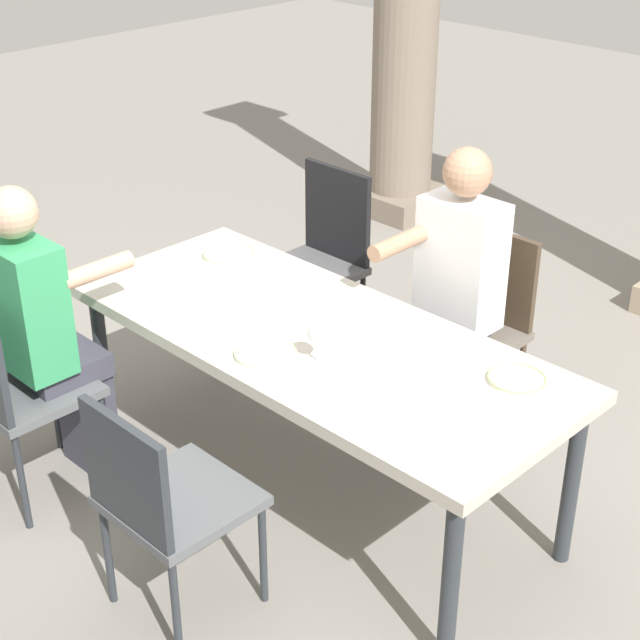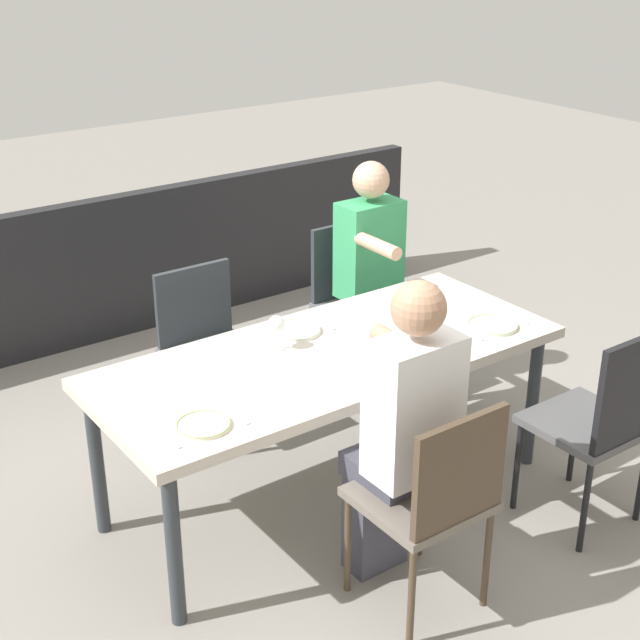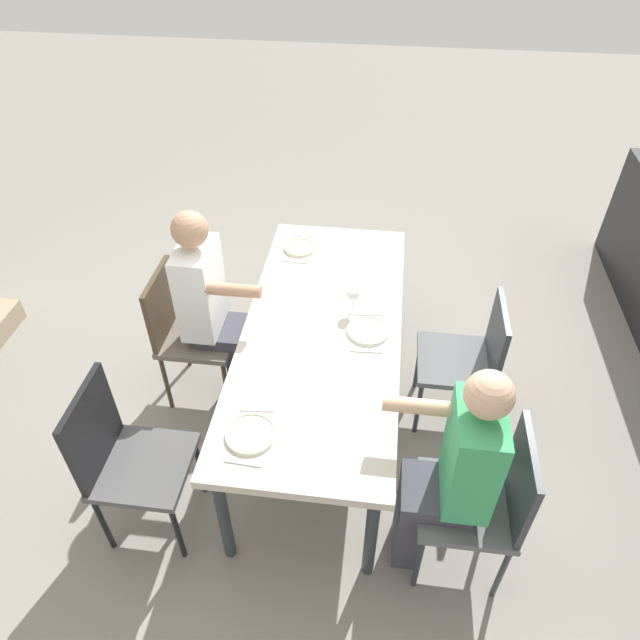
{
  "view_description": "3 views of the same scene",
  "coord_description": "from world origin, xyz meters",
  "px_view_note": "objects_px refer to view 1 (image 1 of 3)",
  "views": [
    {
      "loc": [
        2.32,
        -2.31,
        2.53
      ],
      "look_at": [
        0.1,
        -0.07,
        0.85
      ],
      "focal_mm": 55.36,
      "sensor_mm": 36.0,
      "label": 1
    },
    {
      "loc": [
        2.12,
        2.9,
        2.5
      ],
      "look_at": [
        0.02,
        -0.03,
        0.88
      ],
      "focal_mm": 51.88,
      "sensor_mm": 36.0,
      "label": 2
    },
    {
      "loc": [
        -2.33,
        -0.29,
        2.84
      ],
      "look_at": [
        -0.02,
        0.01,
        0.81
      ],
      "focal_mm": 32.3,
      "sensor_mm": 36.0,
      "label": 3
    }
  ],
  "objects_px": {
    "chair_west_south": "(10,384)",
    "plate_1": "(265,353)",
    "plate_0": "(229,254)",
    "dining_table": "(315,346)",
    "chair_mid_south": "(161,497)",
    "wine_glass_1": "(317,334)",
    "stone_column_near": "(407,7)",
    "chair_west_north": "(321,252)",
    "chair_mid_north": "(475,318)",
    "plate_2": "(517,379)",
    "diner_woman_green": "(449,295)",
    "diner_man_white": "(46,331)"
  },
  "relations": [
    {
      "from": "diner_woman_green",
      "to": "wine_glass_1",
      "type": "xyz_separation_m",
      "value": [
        0.03,
        -0.8,
        0.14
      ]
    },
    {
      "from": "plate_1",
      "to": "plate_2",
      "type": "xyz_separation_m",
      "value": [
        0.75,
        0.49,
        0.0
      ]
    },
    {
      "from": "diner_man_white",
      "to": "plate_0",
      "type": "height_order",
      "value": "diner_man_white"
    },
    {
      "from": "plate_0",
      "to": "chair_west_north",
      "type": "bearing_deg",
      "value": 94.18
    },
    {
      "from": "stone_column_near",
      "to": "chair_west_south",
      "type": "bearing_deg",
      "value": -74.26
    },
    {
      "from": "chair_mid_north",
      "to": "wine_glass_1",
      "type": "distance_m",
      "value": 1.05
    },
    {
      "from": "chair_west_north",
      "to": "chair_mid_north",
      "type": "height_order",
      "value": "chair_west_north"
    },
    {
      "from": "plate_1",
      "to": "plate_2",
      "type": "distance_m",
      "value": 0.9
    },
    {
      "from": "diner_woman_green",
      "to": "chair_mid_south",
      "type": "bearing_deg",
      "value": -89.89
    },
    {
      "from": "diner_man_white",
      "to": "plate_0",
      "type": "distance_m",
      "value": 0.91
    },
    {
      "from": "chair_mid_south",
      "to": "wine_glass_1",
      "type": "relative_size",
      "value": 5.43
    },
    {
      "from": "plate_2",
      "to": "chair_west_north",
      "type": "bearing_deg",
      "value": 158.61
    },
    {
      "from": "chair_west_south",
      "to": "plate_1",
      "type": "height_order",
      "value": "chair_west_south"
    },
    {
      "from": "dining_table",
      "to": "chair_mid_north",
      "type": "relative_size",
      "value": 2.3
    },
    {
      "from": "chair_mid_north",
      "to": "diner_woman_green",
      "type": "distance_m",
      "value": 0.27
    },
    {
      "from": "chair_mid_south",
      "to": "plate_1",
      "type": "height_order",
      "value": "chair_mid_south"
    },
    {
      "from": "wine_glass_1",
      "to": "chair_west_north",
      "type": "bearing_deg",
      "value": 134.18
    },
    {
      "from": "chair_mid_north",
      "to": "stone_column_near",
      "type": "relative_size",
      "value": 0.33
    },
    {
      "from": "chair_mid_south",
      "to": "stone_column_near",
      "type": "height_order",
      "value": "stone_column_near"
    },
    {
      "from": "chair_west_south",
      "to": "chair_mid_south",
      "type": "relative_size",
      "value": 1.05
    },
    {
      "from": "diner_woman_green",
      "to": "diner_man_white",
      "type": "distance_m",
      "value": 1.63
    },
    {
      "from": "chair_west_south",
      "to": "plate_0",
      "type": "height_order",
      "value": "chair_west_south"
    },
    {
      "from": "chair_mid_north",
      "to": "diner_woman_green",
      "type": "xyz_separation_m",
      "value": [
        -0.0,
        -0.2,
        0.18
      ]
    },
    {
      "from": "dining_table",
      "to": "plate_2",
      "type": "height_order",
      "value": "plate_2"
    },
    {
      "from": "diner_woman_green",
      "to": "diner_man_white",
      "type": "relative_size",
      "value": 1.02
    },
    {
      "from": "stone_column_near",
      "to": "plate_1",
      "type": "xyz_separation_m",
      "value": [
        1.79,
        -2.86,
        -0.62
      ]
    },
    {
      "from": "dining_table",
      "to": "chair_west_south",
      "type": "relative_size",
      "value": 2.29
    },
    {
      "from": "diner_woman_green",
      "to": "plate_0",
      "type": "bearing_deg",
      "value": -154.78
    },
    {
      "from": "chair_west_north",
      "to": "stone_column_near",
      "type": "distance_m",
      "value": 2.17
    },
    {
      "from": "plate_0",
      "to": "wine_glass_1",
      "type": "bearing_deg",
      "value": -22.27
    },
    {
      "from": "chair_west_south",
      "to": "plate_2",
      "type": "relative_size",
      "value": 4.41
    },
    {
      "from": "chair_mid_south",
      "to": "diner_woman_green",
      "type": "height_order",
      "value": "diner_woman_green"
    },
    {
      "from": "plate_1",
      "to": "wine_glass_1",
      "type": "bearing_deg",
      "value": 30.81
    },
    {
      "from": "diner_woman_green",
      "to": "plate_2",
      "type": "bearing_deg",
      "value": -33.68
    },
    {
      "from": "chair_west_north",
      "to": "diner_woman_green",
      "type": "bearing_deg",
      "value": -11.99
    },
    {
      "from": "plate_1",
      "to": "chair_mid_south",
      "type": "bearing_deg",
      "value": -76.99
    },
    {
      "from": "plate_0",
      "to": "plate_2",
      "type": "distance_m",
      "value": 1.52
    },
    {
      "from": "chair_mid_north",
      "to": "plate_0",
      "type": "xyz_separation_m",
      "value": [
        -0.9,
        -0.62,
        0.22
      ]
    },
    {
      "from": "chair_west_north",
      "to": "chair_mid_north",
      "type": "bearing_deg",
      "value": -0.31
    },
    {
      "from": "wine_glass_1",
      "to": "chair_mid_north",
      "type": "bearing_deg",
      "value": 91.7
    },
    {
      "from": "chair_west_south",
      "to": "chair_mid_north",
      "type": "distance_m",
      "value": 1.95
    },
    {
      "from": "stone_column_near",
      "to": "chair_mid_north",
      "type": "bearing_deg",
      "value": -42.52
    },
    {
      "from": "chair_mid_south",
      "to": "diner_man_white",
      "type": "xyz_separation_m",
      "value": [
        -0.94,
        0.17,
        0.19
      ]
    },
    {
      "from": "chair_mid_north",
      "to": "stone_column_near",
      "type": "distance_m",
      "value": 2.74
    },
    {
      "from": "chair_west_north",
      "to": "stone_column_near",
      "type": "relative_size",
      "value": 0.34
    },
    {
      "from": "chair_west_south",
      "to": "wine_glass_1",
      "type": "distance_m",
      "value": 1.25
    },
    {
      "from": "chair_mid_south",
      "to": "plate_2",
      "type": "distance_m",
      "value": 1.28
    },
    {
      "from": "plate_0",
      "to": "dining_table",
      "type": "bearing_deg",
      "value": -16.77
    },
    {
      "from": "diner_woman_green",
      "to": "plate_2",
      "type": "height_order",
      "value": "diner_woman_green"
    },
    {
      "from": "chair_west_south",
      "to": "diner_man_white",
      "type": "xyz_separation_m",
      "value": [
        0.0,
        0.18,
        0.17
      ]
    }
  ]
}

